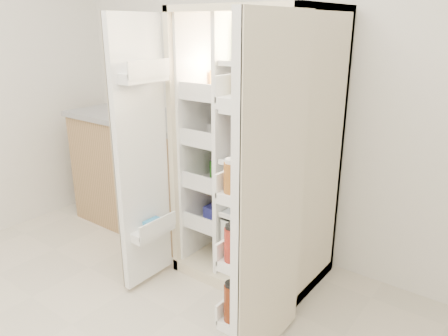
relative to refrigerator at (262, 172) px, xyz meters
The scene contains 5 objects.
wall_back 0.71m from the refrigerator, 105.84° to the left, with size 4.00×0.02×2.70m, color white.
refrigerator is the anchor object (origin of this frame).
freezer_door 0.81m from the refrigerator, 130.48° to the right, with size 0.15×0.40×1.72m.
fridge_door 0.85m from the refrigerator, 56.24° to the right, with size 0.17×0.58×1.72m.
kitchen_counter 1.18m from the refrigerator, behind, with size 1.36×0.73×0.99m.
Camera 1 is at (1.54, -0.67, 1.69)m, focal length 34.00 mm.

